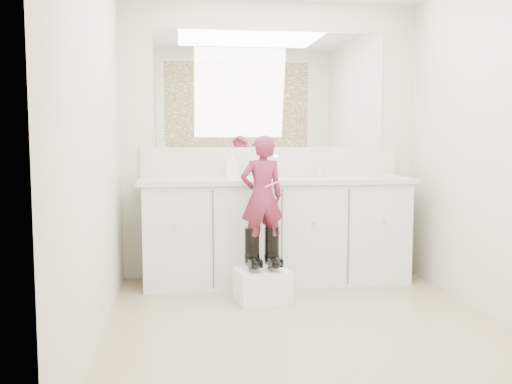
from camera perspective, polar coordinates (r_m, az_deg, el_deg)
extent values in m
plane|color=#847656|center=(3.79, 5.22, -13.52)|extent=(3.00, 3.00, 0.00)
plane|color=beige|center=(5.05, 1.52, 5.18)|extent=(2.60, 0.00, 2.60)
plane|color=beige|center=(2.14, 14.52, 4.34)|extent=(2.60, 0.00, 2.60)
plane|color=beige|center=(3.52, -15.79, 4.76)|extent=(0.00, 3.00, 3.00)
plane|color=beige|center=(4.07, 23.57, 4.59)|extent=(0.00, 3.00, 3.00)
cube|color=silver|center=(4.85, 2.02, -4.05)|extent=(2.20, 0.55, 0.85)
cube|color=beige|center=(4.78, 2.07, 1.19)|extent=(2.28, 0.58, 0.04)
cube|color=beige|center=(5.04, 1.55, 3.07)|extent=(2.28, 0.03, 0.25)
cube|color=white|center=(5.05, 1.56, 10.18)|extent=(2.00, 0.02, 1.00)
cube|color=#472819|center=(2.19, 14.72, 16.20)|extent=(2.00, 0.01, 1.20)
cylinder|color=silver|center=(4.93, 1.75, 2.15)|extent=(0.08, 0.08, 0.10)
imported|color=beige|center=(4.94, 6.34, 2.08)|extent=(0.12, 0.12, 0.09)
imported|color=white|center=(4.81, -2.38, 2.74)|extent=(0.10, 0.10, 0.21)
cube|color=white|center=(4.33, 0.63, -9.36)|extent=(0.43, 0.37, 0.24)
imported|color=#A5325A|center=(4.22, 0.60, -0.45)|extent=(0.36, 0.27, 0.90)
cylinder|color=#E559AA|center=(4.14, 1.72, 0.82)|extent=(0.14, 0.03, 0.06)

